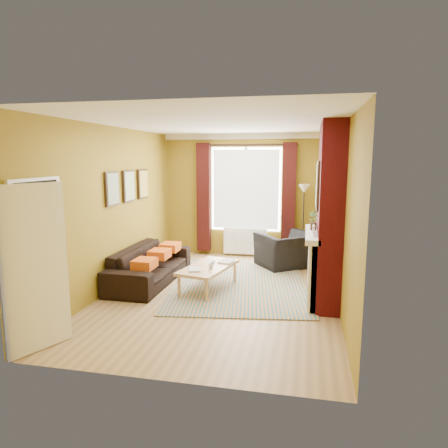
{
  "coord_description": "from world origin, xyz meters",
  "views": [
    {
      "loc": [
        1.37,
        -6.33,
        2.28
      ],
      "look_at": [
        0.0,
        0.25,
        1.15
      ],
      "focal_mm": 32.0,
      "sensor_mm": 36.0,
      "label": 1
    }
  ],
  "objects_px": {
    "sofa": "(150,264)",
    "floor_lamp": "(304,201)",
    "armchair": "(287,250)",
    "wicker_stool": "(275,257)",
    "coffee_table": "(208,268)"
  },
  "relations": [
    {
      "from": "coffee_table",
      "to": "floor_lamp",
      "type": "distance_m",
      "value": 2.9
    },
    {
      "from": "armchair",
      "to": "floor_lamp",
      "type": "bearing_deg",
      "value": -159.89
    },
    {
      "from": "sofa",
      "to": "armchair",
      "type": "height_order",
      "value": "armchair"
    },
    {
      "from": "wicker_stool",
      "to": "floor_lamp",
      "type": "distance_m",
      "value": 1.36
    },
    {
      "from": "wicker_stool",
      "to": "floor_lamp",
      "type": "height_order",
      "value": "floor_lamp"
    },
    {
      "from": "sofa",
      "to": "floor_lamp",
      "type": "distance_m",
      "value": 3.55
    },
    {
      "from": "armchair",
      "to": "floor_lamp",
      "type": "distance_m",
      "value": 1.14
    },
    {
      "from": "wicker_stool",
      "to": "coffee_table",
      "type": "bearing_deg",
      "value": -120.28
    },
    {
      "from": "armchair",
      "to": "floor_lamp",
      "type": "height_order",
      "value": "floor_lamp"
    },
    {
      "from": "sofa",
      "to": "coffee_table",
      "type": "height_order",
      "value": "sofa"
    },
    {
      "from": "sofa",
      "to": "wicker_stool",
      "type": "relative_size",
      "value": 5.52
    },
    {
      "from": "floor_lamp",
      "to": "sofa",
      "type": "bearing_deg",
      "value": -143.55
    },
    {
      "from": "sofa",
      "to": "floor_lamp",
      "type": "bearing_deg",
      "value": -52.73
    },
    {
      "from": "sofa",
      "to": "floor_lamp",
      "type": "xyz_separation_m",
      "value": [
        2.73,
        2.02,
        1.02
      ]
    },
    {
      "from": "coffee_table",
      "to": "floor_lamp",
      "type": "xyz_separation_m",
      "value": [
        1.57,
        2.24,
        0.97
      ]
    }
  ]
}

